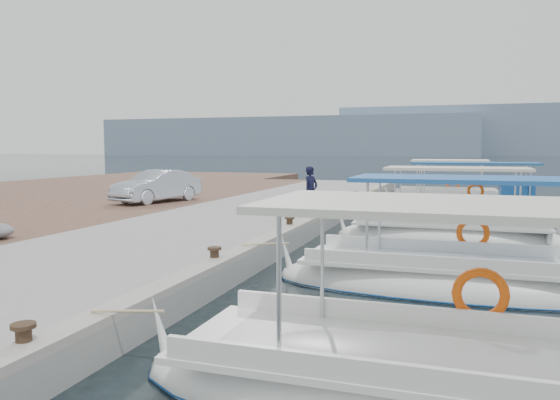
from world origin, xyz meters
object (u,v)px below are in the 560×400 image
(fishing_caique_b, at_px, (457,284))
(fishing_caique_e, at_px, (446,202))
(fishing_caique_c, at_px, (449,238))
(fishing_caique_a, at_px, (451,399))
(fishing_caique_d, at_px, (471,213))
(fisherman, at_px, (311,191))
(parked_car, at_px, (157,186))

(fishing_caique_b, bearing_deg, fishing_caique_e, 92.27)
(fishing_caique_e, bearing_deg, fishing_caique_c, -87.98)
(fishing_caique_a, xyz_separation_m, fishing_caique_d, (0.43, 17.25, 0.06))
(fishing_caique_c, distance_m, fisherman, 4.86)
(fishing_caique_d, relative_size, fisherman, 4.76)
(fisherman, height_order, parked_car, fisherman)
(fishing_caique_a, height_order, fisherman, fishing_caique_a)
(fishing_caique_c, bearing_deg, fishing_caique_e, 92.02)
(fishing_caique_d, bearing_deg, fishing_caique_e, 102.85)
(fishing_caique_e, height_order, fisherman, fishing_caique_e)
(fishing_caique_c, xyz_separation_m, fishing_caique_d, (0.70, 6.29, 0.06))
(fishing_caique_b, xyz_separation_m, fisherman, (-4.84, 6.90, 1.21))
(fishing_caique_a, distance_m, fishing_caique_b, 5.20)
(fishing_caique_d, xyz_separation_m, fisherman, (-5.27, -5.15, 1.15))
(fishing_caique_b, bearing_deg, fishing_caique_d, 87.98)
(fishing_caique_a, xyz_separation_m, fishing_caique_c, (-0.27, 10.96, 0.00))
(fishing_caique_a, relative_size, fisherman, 4.38)
(fishing_caique_d, xyz_separation_m, parked_car, (-12.69, -2.82, 0.99))
(fishing_caique_a, relative_size, parked_car, 1.77)
(fishing_caique_d, bearing_deg, fishing_caique_c, -96.38)
(fishing_caique_a, height_order, parked_car, fishing_caique_a)
(fishing_caique_b, height_order, fishing_caique_d, same)
(fishing_caique_d, height_order, fisherman, fishing_caique_d)
(fishing_caique_e, xyz_separation_m, parked_car, (-11.59, -7.61, 1.05))
(fishing_caique_d, distance_m, fishing_caique_e, 4.92)
(parked_car, bearing_deg, fishing_caique_d, 27.13)
(fisherman, bearing_deg, parked_car, 97.41)
(fishing_caique_b, height_order, fisherman, fishing_caique_b)
(fishing_caique_a, relative_size, fishing_caique_d, 0.92)
(fishing_caique_b, distance_m, fishing_caique_e, 16.86)
(fishing_caique_a, xyz_separation_m, parked_car, (-12.26, 14.43, 1.05))
(fishing_caique_e, distance_m, fisherman, 10.85)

